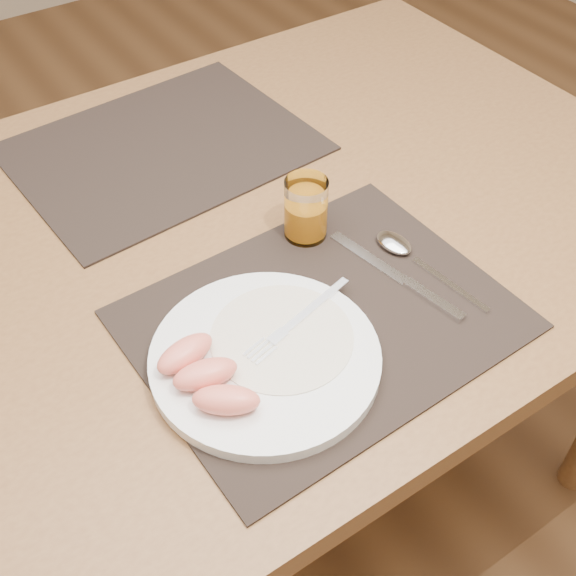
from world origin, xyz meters
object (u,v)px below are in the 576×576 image
(fork, at_px, (291,325))
(placemat_near, at_px, (322,319))
(juice_glass, at_px, (306,211))
(placemat_far, at_px, (163,148))
(plate, at_px, (265,358))
(knife, at_px, (406,282))
(table, at_px, (221,273))
(spoon, at_px, (402,249))

(fork, bearing_deg, placemat_near, 2.14)
(fork, bearing_deg, juice_glass, 49.94)
(placemat_near, bearing_deg, placemat_far, 89.55)
(plate, xyz_separation_m, fork, (0.05, 0.02, 0.01))
(knife, bearing_deg, fork, 176.95)
(placemat_near, height_order, knife, knife)
(plate, bearing_deg, knife, 2.17)
(placemat_far, distance_m, fork, 0.45)
(table, xyz_separation_m, juice_glass, (0.10, -0.08, 0.13))
(spoon, bearing_deg, juice_glass, 130.05)
(placemat_near, distance_m, spoon, 0.16)
(fork, distance_m, juice_glass, 0.19)
(fork, height_order, spoon, fork)
(spoon, bearing_deg, knife, -125.03)
(placemat_far, xyz_separation_m, juice_glass, (0.07, -0.30, 0.04))
(table, height_order, plate, plate)
(placemat_far, distance_m, knife, 0.47)
(spoon, bearing_deg, placemat_near, -166.65)
(placemat_near, height_order, placemat_far, same)
(plate, relative_size, spoon, 1.40)
(juice_glass, bearing_deg, placemat_far, 103.18)
(plate, relative_size, knife, 1.23)
(juice_glass, bearing_deg, table, 141.10)
(table, height_order, placemat_far, placemat_far)
(placemat_near, relative_size, plate, 1.67)
(placemat_near, xyz_separation_m, knife, (0.13, -0.01, 0.00))
(table, xyz_separation_m, placemat_near, (0.02, -0.22, 0.09))
(table, distance_m, spoon, 0.28)
(placemat_near, height_order, fork, fork)
(knife, height_order, juice_glass, juice_glass)
(placemat_far, height_order, knife, knife)
(table, xyz_separation_m, spoon, (0.18, -0.18, 0.09))
(knife, bearing_deg, table, 122.97)
(fork, bearing_deg, spoon, 10.86)
(table, height_order, placemat_near, placemat_near)
(placemat_near, xyz_separation_m, juice_glass, (0.07, 0.14, 0.04))
(placemat_near, distance_m, knife, 0.13)
(table, xyz_separation_m, fork, (-0.02, -0.22, 0.11))
(plate, xyz_separation_m, knife, (0.22, 0.01, -0.01))
(knife, relative_size, spoon, 1.14)
(placemat_near, relative_size, spoon, 2.34)
(table, distance_m, placemat_near, 0.24)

